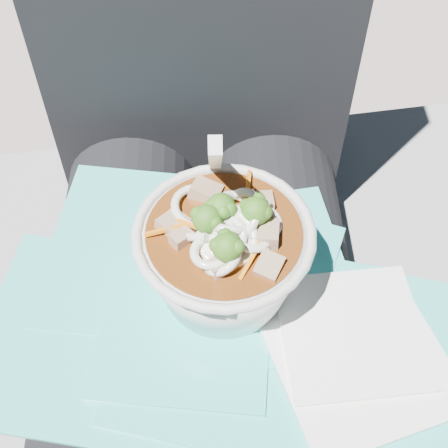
{
  "coord_description": "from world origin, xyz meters",
  "views": [
    {
      "loc": [
        0.01,
        -0.29,
        1.1
      ],
      "look_at": [
        0.02,
        0.01,
        0.7
      ],
      "focal_mm": 50.0,
      "sensor_mm": 36.0,
      "label": 1
    }
  ],
  "objects_px": {
    "lap": "(203,347)",
    "udon_bowl": "(224,252)",
    "person_body": "(202,258)",
    "plastic_bag": "(215,308)",
    "stone_ledge": "(208,344)"
  },
  "relations": [
    {
      "from": "lap",
      "to": "udon_bowl",
      "type": "relative_size",
      "value": 2.46
    },
    {
      "from": "lap",
      "to": "person_body",
      "type": "distance_m",
      "value": 0.1
    },
    {
      "from": "person_body",
      "to": "plastic_bag",
      "type": "xyz_separation_m",
      "value": [
        0.01,
        -0.1,
        0.06
      ]
    },
    {
      "from": "person_body",
      "to": "udon_bowl",
      "type": "bearing_deg",
      "value": -73.95
    },
    {
      "from": "lap",
      "to": "plastic_bag",
      "type": "relative_size",
      "value": 1.04
    },
    {
      "from": "person_body",
      "to": "plastic_bag",
      "type": "distance_m",
      "value": 0.11
    },
    {
      "from": "stone_ledge",
      "to": "person_body",
      "type": "bearing_deg",
      "value": -90.0
    },
    {
      "from": "plastic_bag",
      "to": "lap",
      "type": "bearing_deg",
      "value": 161.87
    },
    {
      "from": "lap",
      "to": "udon_bowl",
      "type": "xyz_separation_m",
      "value": [
        0.02,
        0.01,
        0.15
      ]
    },
    {
      "from": "stone_ledge",
      "to": "udon_bowl",
      "type": "height_order",
      "value": "udon_bowl"
    },
    {
      "from": "person_body",
      "to": "udon_bowl",
      "type": "relative_size",
      "value": 5.03
    },
    {
      "from": "lap",
      "to": "plastic_bag",
      "type": "height_order",
      "value": "plastic_bag"
    },
    {
      "from": "lap",
      "to": "person_body",
      "type": "relative_size",
      "value": 0.49
    },
    {
      "from": "stone_ledge",
      "to": "lap",
      "type": "distance_m",
      "value": 0.33
    },
    {
      "from": "person_body",
      "to": "stone_ledge",
      "type": "bearing_deg",
      "value": 90.0
    }
  ]
}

